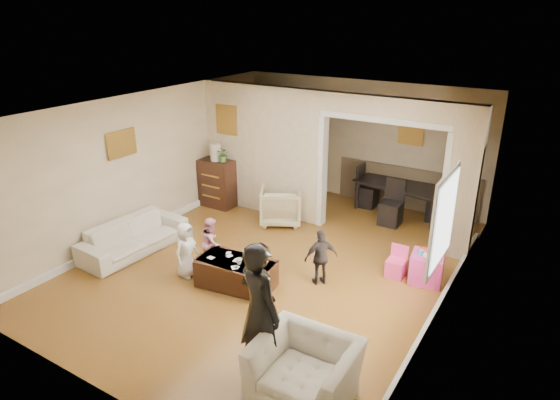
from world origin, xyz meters
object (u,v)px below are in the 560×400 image
Objects in this scene: armchair_front at (304,372)px; adult_person at (259,311)px; coffee_table at (236,273)px; child_kneel_b at (212,243)px; armchair_back at (281,206)px; child_kneel_a at (186,250)px; play_table at (427,268)px; table_lamp at (216,152)px; dresser at (217,183)px; coffee_cup at (239,261)px; dining_table at (402,198)px; child_toddler at (321,257)px; cyan_cup at (421,252)px; sofa at (134,237)px.

adult_person reaches higher than armchair_front.
armchair_front is at bearing -36.47° from coffee_table.
armchair_back is at bearing -29.37° from child_kneel_b.
armchair_back is 0.88× the size of child_kneel_a.
armchair_back is at bearing -2.59° from child_kneel_a.
adult_person is (-1.05, -3.05, 0.62)m from play_table.
armchair_back reaches higher than armchair_front.
child_kneel_b is at bearing 156.80° from coffee_table.
child_kneel_a is at bearing -60.99° from table_lamp.
armchair_front is at bearing -42.40° from dresser.
dresser reaches higher than coffee_cup.
dining_table is (1.11, 4.14, -0.15)m from coffee_cup.
dresser reaches higher than child_toddler.
child_kneel_b is at bearing -108.04° from dining_table.
armchair_back reaches higher than dining_table.
child_toddler is at bearing -145.78° from cyan_cup.
dresser reaches higher than armchair_front.
adult_person reaches higher than dresser.
dresser is 12.71× the size of cyan_cup.
coffee_table is 2.05m from adult_person.
dining_table is at bearing -24.27° from child_kneel_a.
play_table is (4.70, -0.77, -0.28)m from dresser.
armchair_front reaches higher than play_table.
cyan_cup is at bearing 36.85° from coffee_cup.
play_table is at bearing 26.57° from cyan_cup.
coffee_table is at bearing -141.60° from child_kneel_b.
cyan_cup is at bearing -59.31° from child_kneel_a.
child_toddler is (3.33, -1.68, -0.75)m from table_lamp.
armchair_front is 2.37m from coffee_cup.
child_kneel_b is (-2.69, 1.77, 0.08)m from armchair_front.
cyan_cup is at bearing -87.97° from adult_person.
adult_person is at bearing -46.31° from table_lamp.
coffee_cup is at bearing -46.17° from dresser.
armchair_front is at bearing -97.70° from play_table.
dining_table is at bearing 25.45° from table_lamp.
child_kneel_a is (-3.17, -1.76, -0.05)m from cyan_cup.
dresser reaches higher than dining_table.
dining_table is at bearing -141.06° from child_toddler.
play_table is (3.08, -0.72, -0.13)m from armchair_back.
armchair_back is 2.37m from child_toddler.
sofa is 3.87m from adult_person.
play_table is 0.53× the size of child_toddler.
adult_person is at bearing -108.99° from play_table.
coffee_cup is at bearing -8.30° from child_toddler.
play_table is 3.41m from child_kneel_b.
coffee_cup is 0.20× the size of play_table.
cyan_cup is 3.17m from adult_person.
play_table is 3.29m from adult_person.
armchair_back is 3.17m from play_table.
dining_table is at bearing -55.09° from child_kneel_b.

